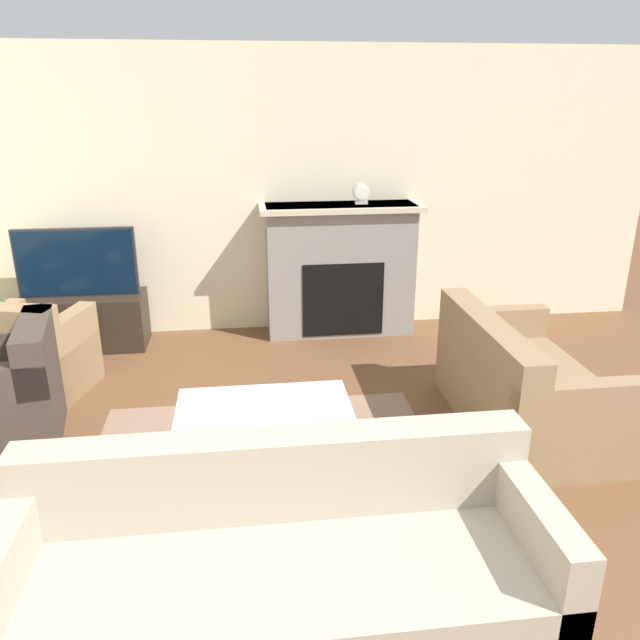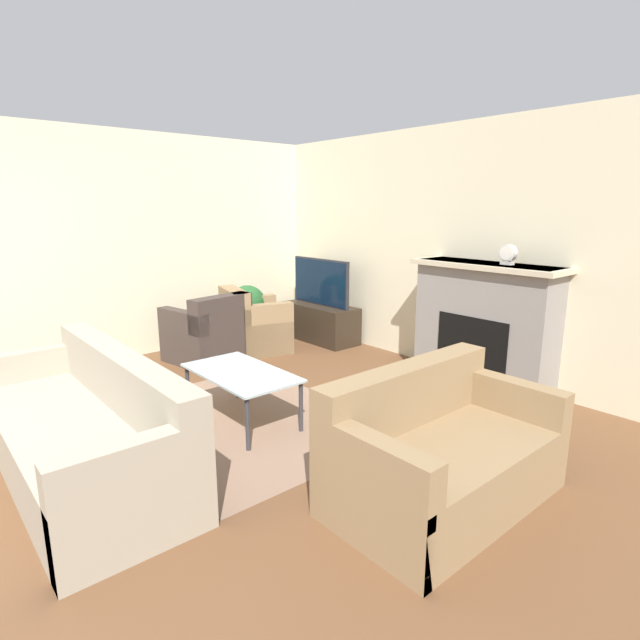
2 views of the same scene
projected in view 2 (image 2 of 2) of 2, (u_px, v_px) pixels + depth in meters
The scene contains 13 objects.
wall_back at pixel (435, 249), 5.71m from camera, with size 8.08×0.06×2.70m.
wall_left at pixel (144, 246), 6.10m from camera, with size 0.06×7.70×2.70m.
area_rug at pixel (246, 419), 4.38m from camera, with size 2.27×1.80×0.00m.
fireplace at pixel (484, 323), 5.09m from camera, with size 1.54×0.49×1.28m.
tv_stand at pixel (321, 323), 6.92m from camera, with size 1.12×0.48×0.50m.
tv at pixel (321, 282), 6.79m from camera, with size 1.06×0.06×0.63m.
couch_sectional at pixel (85, 433), 3.47m from camera, with size 2.32×0.86×0.82m.
couch_loveseat at pixel (440, 455), 3.15m from camera, with size 0.86×1.51×0.82m.
armchair_by_window at pixel (209, 336), 6.00m from camera, with size 0.92×0.92×0.82m.
armchair_accent at pixel (253, 327), 6.41m from camera, with size 0.93×0.92×0.82m.
coffee_table at pixel (241, 376), 4.27m from camera, with size 1.07×0.60×0.45m.
potted_plant at pixel (248, 305), 6.73m from camera, with size 0.48×0.48×0.79m.
mantel_clock at pixel (508, 254), 4.79m from camera, with size 0.16×0.07×0.19m.
Camera 2 is at (3.51, -0.02, 1.83)m, focal length 28.00 mm.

